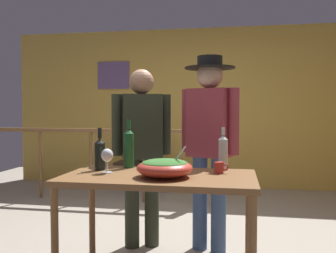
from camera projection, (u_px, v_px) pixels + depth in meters
ground_plane at (161, 241)px, 3.52m from camera, size 7.79×7.79×0.00m
back_wall at (193, 108)px, 6.04m from camera, size 5.99×0.10×2.53m
framed_picture at (114, 75)px, 6.19m from camera, size 0.54×0.03×0.45m
stair_railing at (127, 153)px, 4.99m from camera, size 3.08×0.10×1.03m
tv_console at (144, 175)px, 5.87m from camera, size 0.90×0.40×0.41m
flat_screen_tv at (144, 148)px, 5.82m from camera, size 0.48×0.12×0.37m
serving_table at (159, 187)px, 2.62m from camera, size 1.34×0.72×0.78m
salad_bowl at (165, 167)px, 2.53m from camera, size 0.38×0.38×0.21m
wine_glass at (107, 156)px, 2.69m from camera, size 0.09×0.09×0.18m
wine_bottle_green at (129, 147)px, 2.94m from camera, size 0.08×0.08×0.38m
wine_bottle_dark at (100, 153)px, 2.82m from camera, size 0.08×0.08×0.32m
wine_bottle_clear at (223, 152)px, 2.81m from camera, size 0.07×0.07×0.33m
mug_red at (219, 168)px, 2.68m from camera, size 0.11×0.07×0.08m
person_standing_left at (142, 144)px, 3.34m from camera, size 0.50×0.33×1.60m
person_standing_right at (209, 136)px, 3.23m from camera, size 0.51×0.43×1.70m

